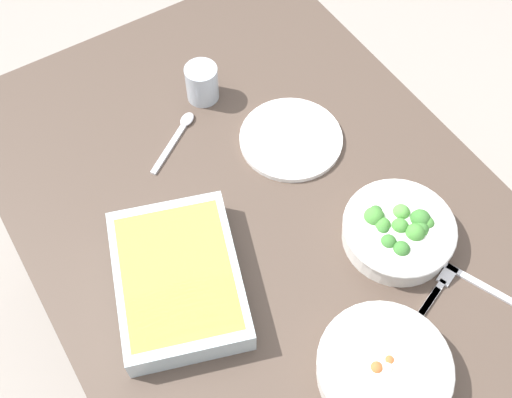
{
  "coord_description": "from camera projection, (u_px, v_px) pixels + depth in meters",
  "views": [
    {
      "loc": [
        -0.56,
        0.36,
        1.8
      ],
      "look_at": [
        0.0,
        0.0,
        0.74
      ],
      "focal_mm": 43.56,
      "sensor_mm": 36.0,
      "label": 1
    }
  ],
  "objects": [
    {
      "name": "spoon_by_broccoli",
      "position": [
        458.0,
        272.0,
        1.16
      ],
      "size": [
        0.17,
        0.09,
        0.01
      ],
      "color": "silver",
      "rests_on": "dining_table"
    },
    {
      "name": "spoon_spare",
      "position": [
        178.0,
        134.0,
        1.33
      ],
      "size": [
        0.11,
        0.16,
        0.01
      ],
      "color": "silver",
      "rests_on": "dining_table"
    },
    {
      "name": "stew_bowl",
      "position": [
        383.0,
        369.0,
        1.03
      ],
      "size": [
        0.23,
        0.23,
        0.06
      ],
      "color": "silver",
      "rests_on": "dining_table"
    },
    {
      "name": "drink_cup",
      "position": [
        202.0,
        84.0,
        1.36
      ],
      "size": [
        0.07,
        0.07,
        0.08
      ],
      "color": "#B2BCC6",
      "rests_on": "dining_table"
    },
    {
      "name": "spoon_by_stew",
      "position": [
        407.0,
        335.0,
        1.09
      ],
      "size": [
        0.08,
        0.17,
        0.01
      ],
      "color": "silver",
      "rests_on": "dining_table"
    },
    {
      "name": "baking_dish",
      "position": [
        178.0,
        278.0,
        1.12
      ],
      "size": [
        0.36,
        0.31,
        0.06
      ],
      "color": "silver",
      "rests_on": "dining_table"
    },
    {
      "name": "fork_on_table",
      "position": [
        434.0,
        295.0,
        1.13
      ],
      "size": [
        0.08,
        0.17,
        0.01
      ],
      "color": "silver",
      "rests_on": "dining_table"
    },
    {
      "name": "broccoli_bowl",
      "position": [
        398.0,
        230.0,
        1.17
      ],
      "size": [
        0.22,
        0.22,
        0.07
      ],
      "color": "silver",
      "rests_on": "dining_table"
    },
    {
      "name": "ground_plane",
      "position": [
        256.0,
        330.0,
        1.87
      ],
      "size": [
        6.0,
        6.0,
        0.0
      ],
      "primitive_type": "plane",
      "color": "#9E9389"
    },
    {
      "name": "side_plate",
      "position": [
        291.0,
        139.0,
        1.32
      ],
      "size": [
        0.22,
        0.22,
        0.01
      ],
      "primitive_type": "cylinder",
      "color": "white",
      "rests_on": "dining_table"
    },
    {
      "name": "dining_table",
      "position": [
        256.0,
        222.0,
        1.32
      ],
      "size": [
        1.2,
        0.9,
        0.74
      ],
      "color": "#4C3D33",
      "rests_on": "ground_plane"
    }
  ]
}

